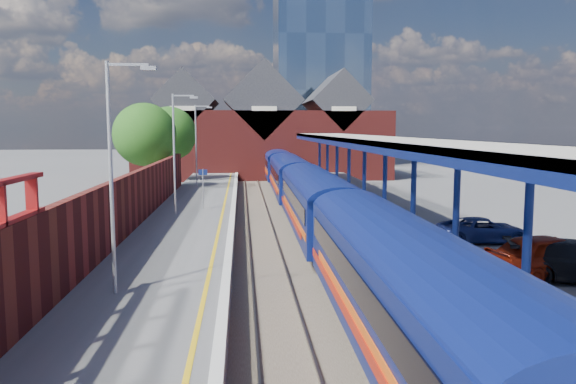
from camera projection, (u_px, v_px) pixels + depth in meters
name	position (u px, v px, depth m)	size (l,w,h in m)	color
ground	(277.00, 210.00, 41.63)	(240.00, 240.00, 0.00)	#5B5B5E
ballast_bed	(288.00, 235.00, 31.73)	(6.00, 76.00, 0.06)	#473D33
rails	(288.00, 233.00, 31.72)	(4.51, 76.00, 0.14)	slate
left_platform	(190.00, 228.00, 31.22)	(5.00, 76.00, 1.00)	#565659
right_platform	(392.00, 225.00, 32.17)	(6.00, 76.00, 1.00)	#565659
coping_left	(232.00, 218.00, 31.36)	(0.30, 76.00, 0.05)	silver
coping_right	(343.00, 217.00, 31.87)	(0.30, 76.00, 0.05)	silver
yellow_line	(221.00, 219.00, 31.31)	(0.14, 76.00, 0.01)	yellow
train	(301.00, 185.00, 38.69)	(2.97, 65.93, 3.45)	navy
canopy	(377.00, 141.00, 33.52)	(4.50, 52.00, 4.48)	navy
lamp_post_b	(115.00, 163.00, 16.78)	(1.48, 0.18, 7.00)	#A5A8AA
lamp_post_c	(176.00, 146.00, 32.62)	(1.48, 0.18, 7.00)	#A5A8AA
lamp_post_d	(198.00, 140.00, 48.46)	(1.48, 0.18, 7.00)	#A5A8AA
platform_sign	(203.00, 182.00, 34.97)	(0.55, 0.08, 2.50)	#A5A8AA
brick_wall	(115.00, 211.00, 24.39)	(0.35, 50.00, 3.86)	maroon
station_building	(262.00, 133.00, 68.73)	(30.00, 12.12, 13.78)	maroon
glass_tower	(319.00, 39.00, 89.66)	(14.20, 14.20, 40.30)	#455A77
tree_near	(146.00, 136.00, 46.02)	(5.20, 5.20, 8.10)	#382314
tree_far	(171.00, 135.00, 54.02)	(5.20, 5.20, 8.10)	#382314
parked_car_red	(549.00, 256.00, 18.95)	(1.79, 4.45, 1.51)	maroon
parked_car_blue	(483.00, 230.00, 24.81)	(1.83, 3.98, 1.11)	navy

